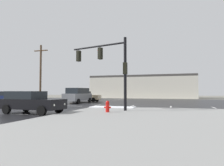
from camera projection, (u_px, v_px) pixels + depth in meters
name	position (u px, v px, depth m)	size (l,w,h in m)	color
ground_plane	(82.00, 105.00, 23.30)	(120.00, 120.00, 0.00)	slate
road_asphalt	(82.00, 105.00, 23.30)	(44.00, 44.00, 0.02)	black
sidewalk_corner	(217.00, 128.00, 8.33)	(18.00, 18.00, 0.14)	gray
snow_strip_curbside	(113.00, 107.00, 18.02)	(4.00, 1.60, 0.06)	white
lane_markings	(86.00, 106.00, 21.64)	(36.15, 36.15, 0.01)	silver
traffic_signal_mast	(109.00, 62.00, 15.96)	(5.13, 1.49, 5.60)	black
fire_hydrant	(108.00, 106.00, 13.90)	(0.48, 0.26, 0.79)	red
strip_building_background	(142.00, 87.00, 49.89)	(25.12, 8.00, 5.49)	beige
suv_grey	(78.00, 95.00, 27.06)	(2.33, 4.90, 2.03)	slate
sedan_silver	(31.00, 96.00, 34.06)	(2.37, 4.66, 1.58)	#B7BABF
sedan_tan	(85.00, 96.00, 30.73)	(4.63, 2.28, 1.58)	tan
sedan_navy	(8.00, 97.00, 26.08)	(4.55, 2.05, 1.58)	#141E47
sedan_black	(31.00, 102.00, 14.27)	(4.64, 2.29, 1.58)	black
utility_pole_far	(41.00, 72.00, 28.77)	(2.20, 0.28, 8.31)	brown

